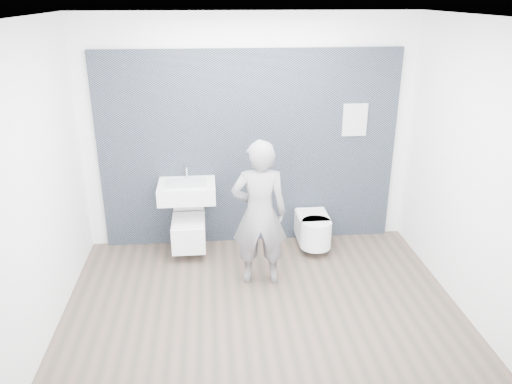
{
  "coord_description": "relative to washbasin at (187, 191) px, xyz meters",
  "views": [
    {
      "loc": [
        -0.46,
        -4.32,
        2.98
      ],
      "look_at": [
        0.0,
        0.6,
        1.0
      ],
      "focal_mm": 35.0,
      "sensor_mm": 36.0,
      "label": 1
    }
  ],
  "objects": [
    {
      "name": "visitor",
      "position": [
        0.79,
        -0.74,
        0.0
      ],
      "size": [
        0.61,
        0.42,
        1.62
      ],
      "primitive_type": "imported",
      "rotation": [
        0.0,
        0.0,
        3.09
      ],
      "color": "gray",
      "rests_on": "ground"
    },
    {
      "name": "tile_wall",
      "position": [
        0.76,
        0.28,
        -0.81
      ],
      "size": [
        3.6,
        0.06,
        2.4
      ],
      "primitive_type": "cube",
      "color": "black",
      "rests_on": "ground"
    },
    {
      "name": "info_placard",
      "position": [
        2.04,
        0.24,
        -0.81
      ],
      "size": [
        0.29,
        0.03,
        0.39
      ],
      "primitive_type": "cube",
      "color": "white",
      "rests_on": "ground"
    },
    {
      "name": "room_shell",
      "position": [
        0.76,
        -1.19,
        0.93
      ],
      "size": [
        4.0,
        4.0,
        4.0
      ],
      "color": "white",
      "rests_on": "ground"
    },
    {
      "name": "ground",
      "position": [
        0.76,
        -1.19,
        -0.81
      ],
      "size": [
        4.0,
        4.0,
        0.0
      ],
      "primitive_type": "plane",
      "color": "brown",
      "rests_on": "ground"
    },
    {
      "name": "washbasin",
      "position": [
        0.0,
        0.0,
        0.0
      ],
      "size": [
        0.67,
        0.5,
        0.5
      ],
      "color": "white",
      "rests_on": "ground"
    },
    {
      "name": "toilet_square",
      "position": [
        0.0,
        -0.03,
        -0.5
      ],
      "size": [
        0.39,
        0.57,
        0.77
      ],
      "color": "white",
      "rests_on": "ground"
    },
    {
      "name": "toilet_rounded",
      "position": [
        1.53,
        -0.07,
        -0.54
      ],
      "size": [
        0.38,
        0.64,
        0.35
      ],
      "color": "white",
      "rests_on": "ground"
    }
  ]
}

